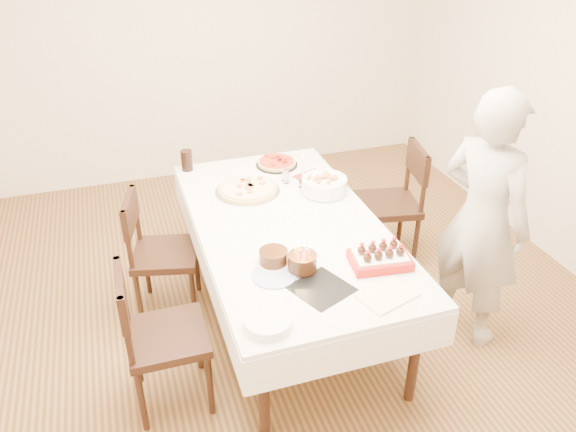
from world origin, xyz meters
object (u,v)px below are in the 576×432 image
object	(u,v)px
pasta_bowl	(324,185)
layer_cake	(273,257)
taper_candle	(303,170)
cola_glass	(187,160)
chair_right_savory	(387,204)
pizza_white	(248,189)
birthday_cake	(302,257)
pizza_pepperoni	(277,163)
dining_table	(288,271)
chair_left_savory	(165,254)
strawberry_box	(380,258)
person	(482,221)
chair_left_dessert	(167,337)

from	to	relation	value
pasta_bowl	layer_cake	world-z (taller)	pasta_bowl
taper_candle	cola_glass	bearing A→B (deg)	143.90
chair_right_savory	pizza_white	size ratio (longest dim) A/B	2.11
birthday_cake	pizza_pepperoni	bearing A→B (deg)	78.73
pizza_white	taper_candle	xyz separation A→B (m)	(0.40, -0.04, 0.11)
dining_table	chair_left_savory	xyz separation A→B (m)	(-0.77, 0.34, 0.08)
chair_left_savory	layer_cake	xyz separation A→B (m)	(0.55, -0.74, 0.34)
cola_glass	layer_cake	distance (m)	1.41
chair_right_savory	strawberry_box	distance (m)	1.25
chair_left_savory	pizza_white	bearing A→B (deg)	-153.03
person	strawberry_box	xyz separation A→B (m)	(-0.73, -0.10, -0.05)
chair_left_dessert	taper_candle	size ratio (longest dim) A/B	3.54
birthday_cake	cola_glass	bearing A→B (deg)	104.87
taper_candle	layer_cake	xyz separation A→B (m)	(-0.47, -0.85, -0.09)
pizza_white	taper_candle	distance (m)	0.41
taper_candle	strawberry_box	xyz separation A→B (m)	(0.10, -1.04, -0.09)
cola_glass	birthday_cake	size ratio (longest dim) A/B	0.98
chair_left_savory	birthday_cake	xyz separation A→B (m)	(0.68, -0.85, 0.39)
pizza_white	chair_right_savory	bearing A→B (deg)	-2.04
strawberry_box	chair_right_savory	bearing A→B (deg)	59.92
chair_left_dessert	pizza_pepperoni	world-z (taller)	chair_left_dessert
birthday_cake	strawberry_box	distance (m)	0.45
pizza_white	chair_left_savory	bearing A→B (deg)	-166.62
pizza_pepperoni	cola_glass	distance (m)	0.68
pasta_bowl	cola_glass	distance (m)	1.08
chair_right_savory	birthday_cake	distance (m)	1.46
pizza_pepperoni	birthday_cake	world-z (taller)	birthday_cake
chair_right_savory	chair_left_dessert	distance (m)	2.05
chair_right_savory	layer_cake	size ratio (longest dim) A/B	4.60
chair_right_savory	layer_cake	world-z (taller)	chair_right_savory
layer_cake	chair_left_savory	bearing A→B (deg)	126.47
pasta_bowl	layer_cake	size ratio (longest dim) A/B	1.51
chair_right_savory	pizza_white	world-z (taller)	chair_right_savory
chair_left_savory	strawberry_box	world-z (taller)	chair_left_savory
chair_left_dessert	layer_cake	size ratio (longest dim) A/B	4.43
chair_right_savory	pasta_bowl	distance (m)	0.68
pizza_white	cola_glass	world-z (taller)	cola_glass
dining_table	chair_left_savory	distance (m)	0.84
strawberry_box	birthday_cake	bearing A→B (deg)	169.20
birthday_cake	strawberry_box	bearing A→B (deg)	-10.80
person	taper_candle	world-z (taller)	person
taper_candle	chair_left_dessert	bearing A→B (deg)	-139.99
chair_left_dessert	dining_table	bearing A→B (deg)	-149.62
pasta_bowl	birthday_cake	xyz separation A→B (m)	(-0.46, -0.83, 0.03)
birthday_cake	strawberry_box	size ratio (longest dim) A/B	0.49
chair_right_savory	birthday_cake	bearing A→B (deg)	-126.33
pizza_pepperoni	pasta_bowl	xyz separation A→B (m)	(0.19, -0.53, 0.04)
strawberry_box	dining_table	bearing A→B (deg)	120.62
pasta_bowl	strawberry_box	xyz separation A→B (m)	(-0.02, -0.91, -0.02)
chair_right_savory	layer_cake	distance (m)	1.48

